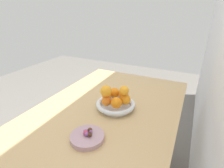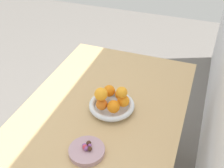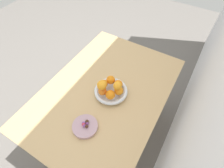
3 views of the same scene
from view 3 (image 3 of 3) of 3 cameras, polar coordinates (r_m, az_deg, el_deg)
ground_plane at (r=1.82m, az=-1.43°, el=-16.09°), size 6.00×6.00×0.00m
dining_table at (r=1.24m, az=-2.02°, el=-4.57°), size 1.10×0.76×0.74m
fruit_bowl at (r=1.13m, az=-0.48°, el=-2.55°), size 0.22×0.22×0.04m
candy_dish at (r=1.04m, az=-8.79°, el=-13.54°), size 0.15×0.15×0.02m
orange_0 at (r=1.14m, az=-0.43°, el=1.34°), size 0.06×0.06×0.06m
orange_1 at (r=1.12m, az=-2.89°, el=-0.04°), size 0.05×0.05×0.05m
orange_2 at (r=1.08m, az=-3.14°, el=-2.36°), size 0.05×0.05×0.05m
orange_3 at (r=1.06m, az=-0.55°, el=-3.52°), size 0.06×0.06×0.06m
orange_4 at (r=1.08m, az=2.09°, el=-2.34°), size 0.06×0.06×0.06m
orange_5 at (r=1.12m, az=2.06°, el=-0.03°), size 0.05×0.05×0.05m
orange_6 at (r=1.04m, az=-3.33°, el=-0.36°), size 0.06×0.06×0.06m
orange_7 at (r=1.04m, az=1.80°, el=-0.54°), size 0.05×0.05×0.05m
candy_ball_0 at (r=1.02m, az=-9.03°, el=-13.26°), size 0.02×0.02×0.02m
candy_ball_1 at (r=1.02m, az=-9.23°, el=-12.89°), size 0.02×0.02×0.02m
candy_ball_2 at (r=1.01m, az=-8.32°, el=-13.52°), size 0.02×0.02×0.02m
candy_ball_3 at (r=1.02m, az=-9.24°, el=-12.49°), size 0.02×0.02×0.02m
candy_ball_4 at (r=1.03m, az=-8.44°, el=-12.12°), size 0.01×0.01×0.01m
candy_ball_5 at (r=1.02m, az=-8.17°, el=-11.99°), size 0.02×0.02×0.02m
candy_ball_6 at (r=1.02m, az=-8.07°, el=-12.65°), size 0.02×0.02×0.02m
candy_ball_7 at (r=1.02m, az=-9.08°, el=-12.83°), size 0.02×0.02×0.02m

